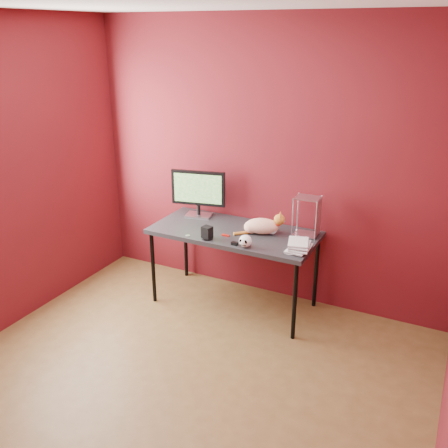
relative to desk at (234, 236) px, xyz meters
The scene contains 11 objects.
room 1.57m from the desk, 83.75° to the right, with size 3.52×3.52×2.61m.
desk is the anchor object (origin of this frame).
monitor 0.59m from the desk, 158.87° to the left, with size 0.52×0.22×0.45m.
cat 0.29m from the desk, 10.65° to the left, with size 0.41×0.28×0.21m.
skull_mug 0.39m from the desk, 50.23° to the right, with size 0.11×0.11×0.11m.
speaker 0.32m from the desk, 114.73° to the right, with size 0.10×0.10×0.11m.
book_stack 0.78m from the desk, 14.53° to the right, with size 0.22×0.26×0.88m.
wire_rack 0.68m from the desk, 17.28° to the left, with size 0.22×0.18×0.36m.
pocket_knife 0.16m from the desk, 94.99° to the right, with size 0.07×0.02×0.01m, color #AE150D.
black_gadget 0.33m from the desk, 63.93° to the right, with size 0.06×0.03×0.03m, color black.
washer 0.43m from the desk, 137.53° to the right, with size 0.04×0.04×0.00m, color silver.
Camera 1 is at (1.64, -2.41, 2.45)m, focal length 40.00 mm.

